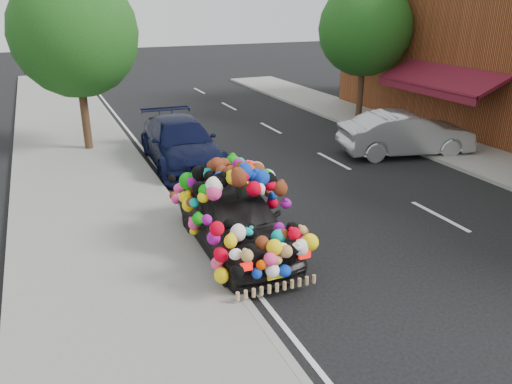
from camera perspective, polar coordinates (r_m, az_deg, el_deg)
ground at (r=11.28m, az=6.68°, el=-5.74°), size 100.00×100.00×0.00m
sidewalk at (r=10.03m, az=-15.47°, el=-9.72°), size 4.00×60.00×0.12m
kerb at (r=10.38m, az=-4.73°, el=-7.79°), size 0.15×60.00×0.13m
footpath_far at (r=18.43m, az=24.49°, el=3.43°), size 3.00×40.00×0.12m
lane_markings at (r=13.32m, az=20.25°, el=-2.60°), size 6.00×50.00×0.01m
tree_near_sidewalk at (r=18.22m, az=-19.99°, el=16.65°), size 4.20×4.20×6.13m
tree_far_b at (r=22.86m, az=12.34°, el=17.74°), size 4.00×4.00×5.90m
plush_art_car at (r=10.50m, az=-2.45°, el=-1.39°), size 2.10×4.39×2.07m
navy_sedan at (r=16.43m, az=-8.58°, el=5.60°), size 2.29×5.17×1.48m
silver_hatchback at (r=18.05m, az=16.79°, el=6.39°), size 4.80×2.61×1.50m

